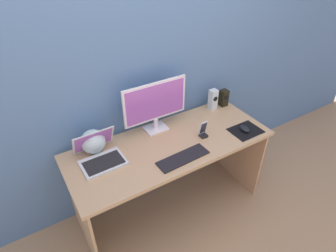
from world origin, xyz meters
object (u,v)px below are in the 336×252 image
Objects in this scene: monitor at (156,104)px; phone_in_dock at (203,131)px; fishbowl at (93,142)px; keyboard_external at (183,158)px; speaker_near_monitor at (213,100)px; mouse at (245,129)px; speaker_right at (224,98)px; laptop at (100,155)px.

monitor is 0.43m from phone_in_dock.
fishbowl is 1.31× the size of phone_in_dock.
monitor is 3.89× the size of phone_in_dock.
monitor is at bearing 133.73° from phone_in_dock.
phone_in_dock is (0.28, 0.14, 0.04)m from keyboard_external.
mouse is at bearing -88.50° from speaker_near_monitor.
monitor is 0.55m from fishbowl.
speaker_near_monitor reaches higher than phone_in_dock.
monitor is 2.80× the size of speaker_near_monitor.
phone_in_dock is (0.27, -0.28, -0.19)m from monitor.
speaker_near_monitor reaches higher than speaker_right.
monitor reaches higher than laptop.
speaker_near_monitor is 0.62× the size of laptop.
mouse is (1.12, -0.28, -0.02)m from laptop.
laptop is at bearing 168.65° from phone_in_dock.
speaker_near_monitor is at bearing 95.70° from mouse.
speaker_right is 1.53× the size of mouse.
laptop is 0.13m from fishbowl.
keyboard_external is at bearing -30.02° from laptop.
speaker_right is 0.49× the size of laptop.
fishbowl is at bearing 91.05° from laptop.
speaker_right is at bearing 27.87° from keyboard_external.
mouse is at bearing -106.06° from speaker_right.
speaker_near_monitor reaches higher than keyboard_external.
keyboard_external is at bearing -174.08° from mouse.
speaker_near_monitor is 1.12m from laptop.
fishbowl is at bearing 138.94° from keyboard_external.
speaker_right is 0.42m from mouse.
speaker_right reaches higher than phone_in_dock.
speaker_right reaches higher than mouse.
speaker_near_monitor is at bearing 32.84° from keyboard_external.
monitor is 0.60m from speaker_near_monitor.
speaker_right is at bearing 78.14° from mouse.
mouse is (0.61, 0.02, 0.02)m from keyboard_external.
monitor is at bearing 0.24° from fishbowl.
keyboard_external is at bearing -154.10° from phone_in_dock.
fishbowl is 0.84m from phone_in_dock.
fishbowl is (-1.11, -0.01, -0.01)m from speaker_near_monitor.
fishbowl is at bearing -179.54° from speaker_right.
mouse is 0.35m from phone_in_dock.
keyboard_external is 0.31m from phone_in_dock.
laptop reaches higher than phone_in_dock.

